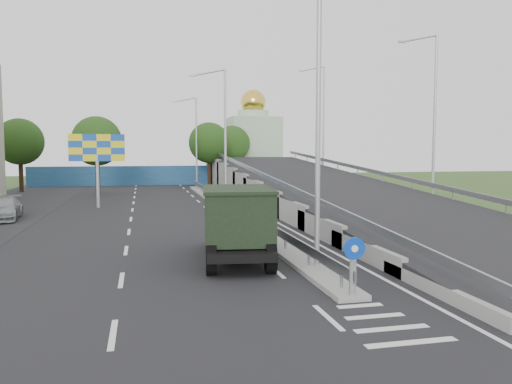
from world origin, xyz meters
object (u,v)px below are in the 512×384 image
object	(u,v)px
lamp_post_near	(313,107)
church	(253,143)
billboard	(97,152)
parked_car_d	(2,209)
lamp_post_far	(195,137)
dump_truck	(236,219)
lamp_post_mid	(223,130)
sign_bollard	(353,266)

from	to	relation	value
lamp_post_near	church	size ratio (longest dim) A/B	0.73
church	billboard	world-z (taller)	church
church	parked_car_d	size ratio (longest dim) A/B	2.84
lamp_post_far	church	world-z (taller)	church
lamp_post_far	dump_truck	size ratio (longest dim) A/B	1.48
lamp_post_far	parked_car_d	size ratio (longest dim) A/B	2.08
lamp_post_far	parked_car_d	xyz separation A→B (m)	(-14.32, -23.47, -5.10)
lamp_post_near	lamp_post_far	world-z (taller)	same
lamp_post_mid	dump_truck	bearing A→B (deg)	-97.45
sign_bollard	parked_car_d	size ratio (longest dim) A/B	0.34
dump_truck	sign_bollard	bearing A→B (deg)	-64.11
sign_bollard	billboard	world-z (taller)	billboard
church	dump_truck	xyz separation A→B (m)	(-12.18, -51.49, -3.71)
sign_bollard	lamp_post_mid	xyz separation A→B (m)	(0.11, 23.83, 4.77)
lamp_post_mid	dump_truck	world-z (taller)	lamp_post_mid
lamp_post_near	dump_truck	xyz separation A→B (m)	(-2.29, 2.51, -4.21)
lamp_post_far	parked_car_d	bearing A→B (deg)	-121.38
dump_truck	parked_car_d	distance (m)	18.50
lamp_post_mid	church	distance (m)	35.41
lamp_post_mid	lamp_post_far	xyz separation A→B (m)	(0.00, 20.00, 0.00)
lamp_post_near	lamp_post_far	xyz separation A→B (m)	(0.00, 40.00, 0.00)
lamp_post_near	church	world-z (taller)	church
lamp_post_near	billboard	bearing A→B (deg)	112.49
lamp_post_near	church	bearing A→B (deg)	79.62
lamp_post_far	lamp_post_near	bearing A→B (deg)	-90.00
sign_bollard	billboard	distance (m)	27.53
lamp_post_mid	church	xyz separation A→B (m)	(9.89, 34.00, -0.50)
billboard	dump_truck	size ratio (longest dim) A/B	0.81
lamp_post_mid	church	size ratio (longest dim) A/B	0.73
billboard	lamp_post_far	bearing A→B (deg)	63.16
billboard	dump_truck	xyz separation A→B (m)	(6.82, -19.49, -2.58)
lamp_post_near	lamp_post_far	distance (m)	40.00
sign_bollard	dump_truck	distance (m)	6.72
lamp_post_near	billboard	xyz separation A→B (m)	(-9.11, 22.00, -1.62)
sign_bollard	dump_truck	size ratio (longest dim) A/B	0.25
lamp_post_mid	church	bearing A→B (deg)	73.78
lamp_post_mid	lamp_post_far	distance (m)	20.00
church	parked_car_d	world-z (taller)	church
billboard	parked_car_d	size ratio (longest dim) A/B	1.13
lamp_post_near	billboard	distance (m)	23.87
church	sign_bollard	bearing A→B (deg)	-99.81
lamp_post_mid	billboard	world-z (taller)	lamp_post_mid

